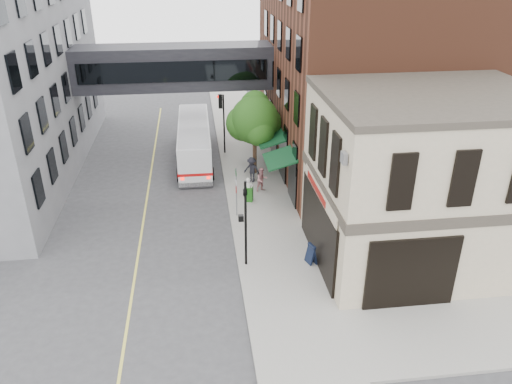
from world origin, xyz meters
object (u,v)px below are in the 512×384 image
object	(u,v)px
newspaper_box	(249,194)
pedestrian_c	(252,170)
pedestrian_b	(262,180)
pedestrian_a	(249,190)
sandwich_board	(311,254)
bus	(194,140)

from	to	relation	value
newspaper_box	pedestrian_c	bearing A→B (deg)	98.97
pedestrian_b	newspaper_box	size ratio (longest dim) A/B	1.74
pedestrian_c	pedestrian_a	bearing A→B (deg)	-68.34
sandwich_board	newspaper_box	bearing A→B (deg)	89.09
bus	pedestrian_c	distance (m)	5.97
bus	pedestrian_a	distance (m)	8.11
bus	pedestrian_c	xyz separation A→B (m)	(3.68, -4.67, -0.53)
pedestrian_b	sandwich_board	xyz separation A→B (m)	(1.31, -8.38, -0.27)
pedestrian_a	pedestrian_c	distance (m)	2.82
pedestrian_a	newspaper_box	distance (m)	0.31
sandwich_board	pedestrian_a	bearing A→B (deg)	89.21
bus	pedestrian_a	xyz separation A→B (m)	(3.16, -7.44, -0.63)
bus	pedestrian_b	size ratio (longest dim) A/B	6.51
pedestrian_b	newspaper_box	bearing A→B (deg)	-147.51
pedestrian_b	pedestrian_c	size ratio (longest dim) A/B	0.91
bus	newspaper_box	world-z (taller)	bus
bus	pedestrian_b	world-z (taller)	bus
pedestrian_b	sandwich_board	bearing A→B (deg)	-102.38
bus	sandwich_board	xyz separation A→B (m)	(5.45, -14.52, -0.87)
pedestrian_b	sandwich_board	size ratio (longest dim) A/B	1.52
newspaper_box	pedestrian_a	bearing A→B (deg)	156.13
newspaper_box	pedestrian_b	bearing A→B (deg)	72.78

